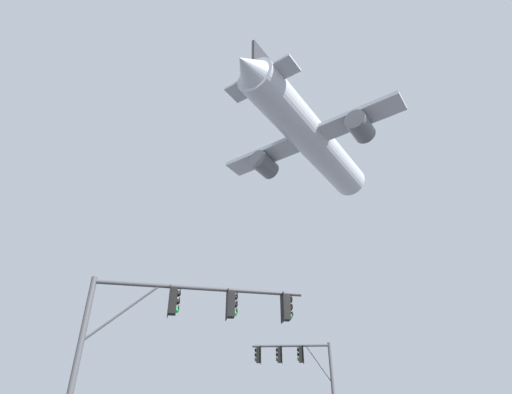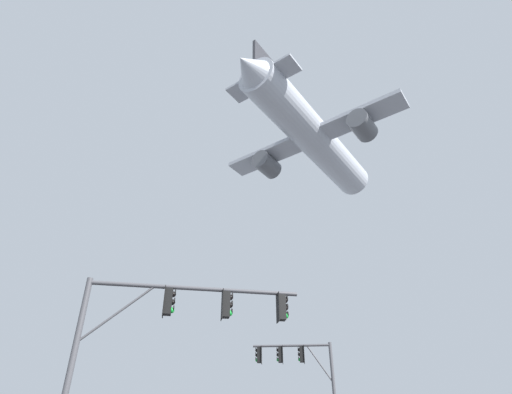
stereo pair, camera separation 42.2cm
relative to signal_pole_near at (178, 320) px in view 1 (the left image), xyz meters
The scene contains 3 objects.
signal_pole_near is the anchor object (origin of this frame).
signal_pole_far 13.48m from the signal_pole_near, 63.98° to the left, with size 4.81×0.79×6.51m.
airplane 40.02m from the signal_pole_near, 67.17° to the left, with size 21.50×26.39×8.27m.
Camera 1 is at (-0.56, -5.94, 1.18)m, focal length 28.76 mm.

